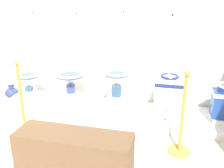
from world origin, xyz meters
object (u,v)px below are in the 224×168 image
object	(u,v)px
info_placard_third	(125,14)
plinth_block_rightmost	(223,119)
antique_toilet_broad_patterned	(169,89)
stanchion_post_near_left	(23,114)
antique_toilet_central_ornate	(28,81)
plinth_block_squat_floral	(116,105)
info_placard_second	(79,17)
decorative_vase_corner	(12,92)
info_placard_first	(35,15)
stanchion_post_near_right	(181,130)
plinth_block_tall_cobalt	(71,100)
plinth_block_central_ornate	(30,97)
info_placard_fourth	(176,18)
plinth_block_broad_patterned	(167,109)
museum_bench	(74,152)
antique_toilet_squat_floral	(116,81)
antique_toilet_tall_cobalt	(70,80)

from	to	relation	value
info_placard_third	plinth_block_rightmost	bearing A→B (deg)	-16.87
antique_toilet_broad_patterned	stanchion_post_near_left	size ratio (longest dim) A/B	0.42
antique_toilet_central_ornate	plinth_block_squat_floral	size ratio (longest dim) A/B	0.95
info_placard_second	decorative_vase_corner	bearing A→B (deg)	-168.04
info_placard_first	stanchion_post_near_right	xyz separation A→B (m)	(2.35, -1.16, -1.12)
plinth_block_tall_cobalt	stanchion_post_near_left	bearing A→B (deg)	-109.60
info_placard_first	info_placard_second	size ratio (longest dim) A/B	0.98
antique_toilet_broad_patterned	info_placard_second	world-z (taller)	info_placard_second
plinth_block_central_ornate	stanchion_post_near_right	distance (m)	2.46
decorative_vase_corner	stanchion_post_near_left	xyz separation A→B (m)	(0.88, -0.98, 0.16)
plinth_block_tall_cobalt	info_placard_fourth	size ratio (longest dim) A/B	2.83
antique_toilet_central_ornate	plinth_block_broad_patterned	xyz separation A→B (m)	(2.17, 0.01, -0.25)
info_placard_first	museum_bench	distance (m)	2.47
plinth_block_tall_cobalt	plinth_block_squat_floral	distance (m)	0.73
plinth_block_squat_floral	info_placard_fourth	world-z (taller)	info_placard_fourth
info_placard_third	plinth_block_tall_cobalt	bearing A→B (deg)	-150.86
plinth_block_central_ornate	antique_toilet_squat_floral	distance (m)	1.50
info_placard_third	stanchion_post_near_right	world-z (taller)	info_placard_third
plinth_block_rightmost	plinth_block_central_ornate	bearing A→B (deg)	179.55
stanchion_post_near_right	museum_bench	xyz separation A→B (m)	(-1.04, -0.56, -0.08)
plinth_block_central_ornate	antique_toilet_squat_floral	xyz separation A→B (m)	(1.45, -0.04, 0.39)
antique_toilet_squat_floral	decorative_vase_corner	world-z (taller)	antique_toilet_squat_floral
decorative_vase_corner	museum_bench	xyz separation A→B (m)	(1.75, -1.46, 0.07)
antique_toilet_broad_patterned	info_placard_third	size ratio (longest dim) A/B	3.46
plinth_block_rightmost	stanchion_post_near_right	size ratio (longest dim) A/B	0.34
stanchion_post_near_left	stanchion_post_near_right	xyz separation A→B (m)	(1.91, 0.08, -0.01)
plinth_block_central_ornate	plinth_block_tall_cobalt	distance (m)	0.72
plinth_block_squat_floral	stanchion_post_near_right	size ratio (longest dim) A/B	0.38
plinth_block_broad_patterned	info_placard_first	xyz separation A→B (m)	(-2.19, 0.40, 1.22)
plinth_block_broad_patterned	stanchion_post_near_left	world-z (taller)	stanchion_post_near_left
plinth_block_tall_cobalt	info_placard_second	world-z (taller)	info_placard_second
info_placard_fourth	museum_bench	bearing A→B (deg)	-117.44
plinth_block_central_ornate	info_placard_third	xyz separation A→B (m)	(1.47, 0.41, 1.29)
plinth_block_central_ornate	info_placard_second	distance (m)	1.50
plinth_block_squat_floral	stanchion_post_near_left	bearing A→B (deg)	-142.55
plinth_block_rightmost	info_placard_second	bearing A→B (deg)	168.60
antique_toilet_central_ornate	plinth_block_rightmost	distance (m)	2.93
plinth_block_squat_floral	plinth_block_central_ornate	bearing A→B (deg)	178.31
antique_toilet_broad_patterned	stanchion_post_near_right	distance (m)	0.80
info_placard_second	stanchion_post_near_left	xyz separation A→B (m)	(-0.31, -1.24, -1.10)
plinth_block_central_ornate	antique_toilet_central_ornate	world-z (taller)	antique_toilet_central_ornate
antique_toilet_tall_cobalt	plinth_block_broad_patterned	bearing A→B (deg)	0.62
antique_toilet_central_ornate	info_placard_second	xyz separation A→B (m)	(0.74, 0.41, 0.97)
antique_toilet_central_ornate	plinth_block_central_ornate	bearing A→B (deg)	180.00
plinth_block_central_ornate	info_placard_second	world-z (taller)	info_placard_second
plinth_block_central_ornate	stanchion_post_near_left	size ratio (longest dim) A/B	0.41
plinth_block_rightmost	info_placard_fourth	xyz separation A→B (m)	(-0.72, 0.44, 1.27)
antique_toilet_squat_floral	decorative_vase_corner	xyz separation A→B (m)	(-1.90, 0.20, -0.42)
plinth_block_broad_patterned	info_placard_second	world-z (taller)	info_placard_second
plinth_block_central_ornate	stanchion_post_near_right	world-z (taller)	stanchion_post_near_right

